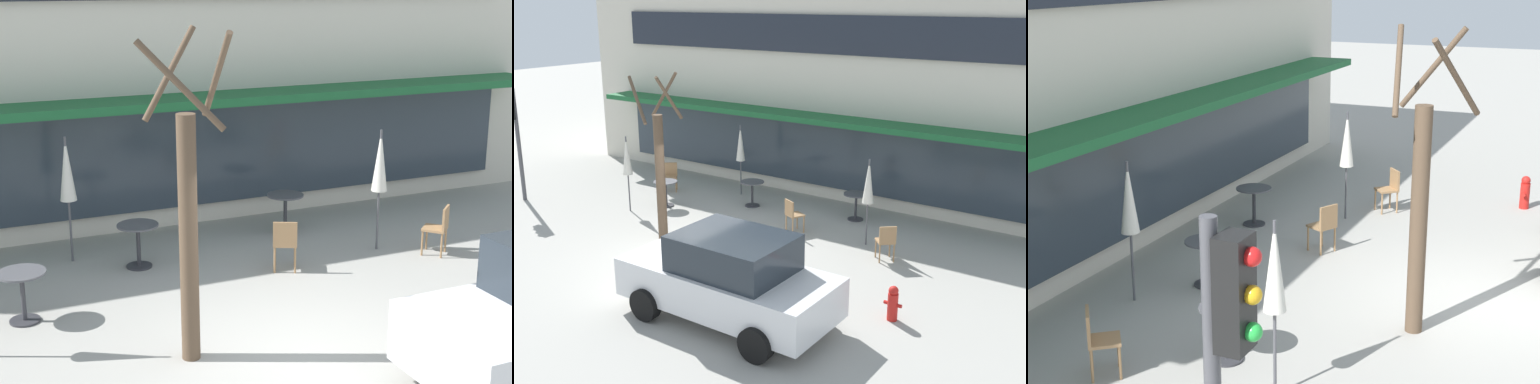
{
  "view_description": "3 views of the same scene",
  "coord_description": "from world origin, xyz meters",
  "views": [
    {
      "loc": [
        -4.38,
        -8.18,
        4.81
      ],
      "look_at": [
        0.75,
        3.39,
        1.28
      ],
      "focal_mm": 55.0,
      "sensor_mm": 36.0,
      "label": 1
    },
    {
      "loc": [
        9.66,
        -10.45,
        5.92
      ],
      "look_at": [
        0.6,
        2.5,
        1.12
      ],
      "focal_mm": 45.0,
      "sensor_mm": 36.0,
      "label": 2
    },
    {
      "loc": [
        -11.36,
        -1.79,
        4.92
      ],
      "look_at": [
        0.19,
        3.29,
        1.3
      ],
      "focal_mm": 55.0,
      "sensor_mm": 36.0,
      "label": 3
    }
  ],
  "objects": [
    {
      "name": "patio_umbrella_corner_open",
      "position": [
        -2.11,
        4.79,
        1.63
      ],
      "size": [
        0.28,
        0.28,
        2.2
      ],
      "color": "#4C4C51",
      "rests_on": "ground"
    },
    {
      "name": "building_facade",
      "position": [
        0.0,
        9.96,
        3.41
      ],
      "size": [
        19.3,
        9.1,
        6.82
      ],
      "color": "beige",
      "rests_on": "ground"
    },
    {
      "name": "cafe_table_near_wall",
      "position": [
        1.95,
        4.71,
        0.52
      ],
      "size": [
        0.7,
        0.7,
        0.76
      ],
      "color": "#333338",
      "rests_on": "ground"
    },
    {
      "name": "cafe_table_streetside",
      "position": [
        -1.13,
        4.05,
        0.52
      ],
      "size": [
        0.7,
        0.7,
        0.76
      ],
      "color": "#333338",
      "rests_on": "ground"
    },
    {
      "name": "cafe_chair_0",
      "position": [
        3.89,
        2.51,
        0.53
      ],
      "size": [
        0.56,
        0.56,
        0.89
      ],
      "color": "#9E754C",
      "rests_on": "ground"
    },
    {
      "name": "patio_umbrella_green_folded",
      "position": [
        3.05,
        3.18,
        1.63
      ],
      "size": [
        0.28,
        0.28,
        2.2
      ],
      "color": "#4C4C51",
      "rests_on": "ground"
    },
    {
      "name": "ground_plane",
      "position": [
        0.0,
        0.0,
        0.0
      ],
      "size": [
        80.0,
        80.0,
        0.0
      ],
      "primitive_type": "plane",
      "color": "#9E9B93"
    },
    {
      "name": "street_tree",
      "position": [
        -1.4,
        0.59,
        1.85
      ],
      "size": [
        1.14,
        1.16,
        4.21
      ],
      "color": "brown",
      "rests_on": "ground"
    },
    {
      "name": "cafe_chair_2",
      "position": [
        1.05,
        2.88,
        0.53
      ],
      "size": [
        0.54,
        0.54,
        0.89
      ],
      "color": "#9E754C",
      "rests_on": "ground"
    },
    {
      "name": "cafe_table_by_tree",
      "position": [
        -3.23,
        2.6,
        0.52
      ],
      "size": [
        0.7,
        0.7,
        0.76
      ],
      "color": "#333338",
      "rests_on": "ground"
    }
  ]
}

